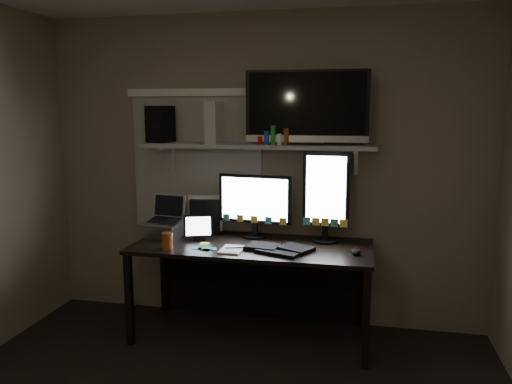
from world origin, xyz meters
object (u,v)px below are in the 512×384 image
(cup, at_px, (167,241))
(game_console, at_px, (215,123))
(desk, at_px, (255,262))
(mouse, at_px, (356,252))
(speaker, at_px, (160,124))
(monitor_landscape, at_px, (255,206))
(keyboard, at_px, (279,248))
(monitor_portrait, at_px, (326,197))
(tablet, at_px, (199,227))
(laptop, at_px, (165,217))
(tv, at_px, (307,108))

(cup, xyz_separation_m, game_console, (0.23, 0.46, 0.85))
(desk, bearing_deg, mouse, -15.62)
(speaker, bearing_deg, monitor_landscape, 14.54)
(keyboard, height_order, mouse, mouse)
(monitor_landscape, xyz_separation_m, mouse, (0.80, -0.31, -0.24))
(monitor_portrait, height_order, speaker, speaker)
(tablet, bearing_deg, laptop, 155.58)
(monitor_portrait, bearing_deg, laptop, -170.24)
(keyboard, xyz_separation_m, speaker, (-1.02, 0.31, 0.88))
(monitor_portrait, height_order, tv, tv)
(keyboard, bearing_deg, game_console, 170.84)
(monitor_landscape, relative_size, tablet, 2.57)
(desk, relative_size, game_console, 5.60)
(monitor_portrait, bearing_deg, desk, -167.74)
(keyboard, distance_m, cup, 0.82)
(monitor_portrait, distance_m, speaker, 1.44)
(keyboard, distance_m, game_console, 1.11)
(tablet, height_order, game_console, game_console)
(desk, relative_size, tv, 1.96)
(monitor_landscape, height_order, tv, tv)
(monitor_portrait, xyz_separation_m, laptop, (-1.27, -0.13, -0.19))
(laptop, relative_size, cup, 2.71)
(monitor_portrait, bearing_deg, monitor_landscape, -177.41)
(tablet, bearing_deg, speaker, 136.22)
(tv, xyz_separation_m, speaker, (-1.18, 0.02, -0.13))
(monitor_portrait, height_order, game_console, game_console)
(laptop, bearing_deg, desk, 12.31)
(speaker, bearing_deg, cup, -50.10)
(game_console, bearing_deg, laptop, -160.56)
(tablet, bearing_deg, cup, -136.31)
(monitor_portrait, xyz_separation_m, mouse, (0.24, -0.30, -0.34))
(tablet, distance_m, cup, 0.33)
(keyboard, relative_size, laptop, 1.49)
(monitor_landscape, bearing_deg, laptop, -162.57)
(monitor_landscape, distance_m, tablet, 0.47)
(keyboard, bearing_deg, monitor_landscape, 148.34)
(desk, distance_m, cup, 0.73)
(game_console, bearing_deg, monitor_landscape, -2.70)
(tv, distance_m, speaker, 1.19)
(tv, bearing_deg, speaker, 177.87)
(mouse, relative_size, laptop, 0.32)
(speaker, bearing_deg, laptop, -49.05)
(monitor_landscape, bearing_deg, mouse, -15.05)
(cup, bearing_deg, speaker, 115.51)
(mouse, distance_m, game_console, 1.47)
(desk, height_order, monitor_landscape, monitor_landscape)
(monitor_portrait, distance_m, cup, 1.24)
(mouse, distance_m, speaker, 1.83)
(monitor_landscape, bearing_deg, tablet, -151.63)
(monitor_landscape, distance_m, game_console, 0.73)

